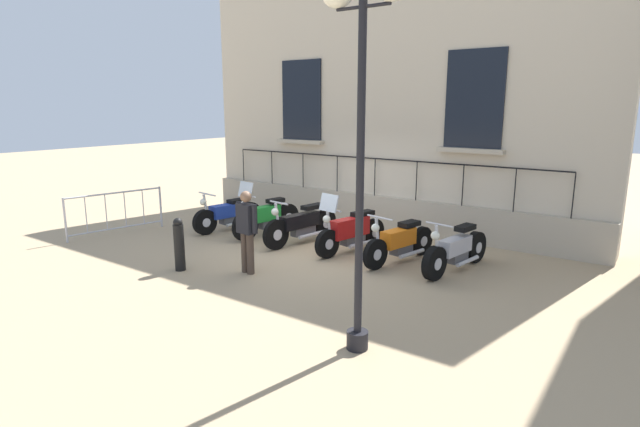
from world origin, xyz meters
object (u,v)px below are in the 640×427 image
at_px(motorcycle_silver, 456,251).
at_px(lamppost, 362,74).
at_px(motorcycle_orange, 399,242).
at_px(bollard, 179,244).
at_px(motorcycle_red, 351,231).
at_px(pedestrian_standing, 247,228).
at_px(motorcycle_green, 266,218).
at_px(crowd_barrier, 116,211).
at_px(motorcycle_black, 302,225).
at_px(motorcycle_blue, 228,214).

relative_size(motorcycle_silver, lamppost, 0.46).
xyz_separation_m(motorcycle_orange, bollard, (2.88, -3.17, 0.10)).
distance_m(motorcycle_red, motorcycle_orange, 1.18).
height_order(motorcycle_orange, pedestrian_standing, pedestrian_standing).
xyz_separation_m(motorcycle_green, motorcycle_orange, (-0.01, 3.53, -0.04)).
bearing_deg(motorcycle_orange, pedestrian_standing, -41.77).
bearing_deg(motorcycle_silver, bollard, -55.04).
relative_size(motorcycle_silver, crowd_barrier, 0.92).
distance_m(motorcycle_black, motorcycle_silver, 3.59).
relative_size(motorcycle_orange, lamppost, 0.45).
distance_m(crowd_barrier, pedestrian_standing, 4.63).
bearing_deg(pedestrian_standing, motorcycle_green, -145.97).
relative_size(motorcycle_green, bollard, 1.95).
xyz_separation_m(motorcycle_black, motorcycle_orange, (-0.00, 2.47, -0.02)).
distance_m(motorcycle_green, motorcycle_red, 2.35).
bearing_deg(bollard, motorcycle_red, 145.87).
height_order(motorcycle_orange, crowd_barrier, crowd_barrier).
xyz_separation_m(motorcycle_green, motorcycle_silver, (-0.13, 4.65, -0.06)).
height_order(motorcycle_blue, motorcycle_red, motorcycle_red).
relative_size(motorcycle_green, motorcycle_red, 0.99).
bearing_deg(motorcycle_red, bollard, -34.13).
height_order(motorcycle_orange, motorcycle_silver, motorcycle_silver).
relative_size(motorcycle_green, lamppost, 0.44).
bearing_deg(motorcycle_red, lamppost, 33.16).
distance_m(motorcycle_silver, crowd_barrier, 8.03).
xyz_separation_m(motorcycle_green, crowd_barrier, (1.97, -3.10, 0.11)).
distance_m(lamppost, pedestrian_standing, 4.36).
height_order(motorcycle_orange, bollard, same).
bearing_deg(lamppost, motorcycle_silver, -178.36).
xyz_separation_m(motorcycle_black, pedestrian_standing, (2.25, 0.46, 0.44)).
bearing_deg(motorcycle_black, crowd_barrier, -64.55).
bearing_deg(crowd_barrier, motorcycle_green, 122.50).
distance_m(motorcycle_red, bollard, 3.55).
relative_size(motorcycle_red, motorcycle_orange, 0.99).
height_order(motorcycle_red, crowd_barrier, motorcycle_red).
relative_size(motorcycle_black, bollard, 2.15).
bearing_deg(motorcycle_blue, motorcycle_orange, 91.28).
height_order(lamppost, crowd_barrier, lamppost).
relative_size(motorcycle_blue, motorcycle_orange, 0.97).
distance_m(motorcycle_red, crowd_barrier, 5.81).
xyz_separation_m(motorcycle_blue, motorcycle_black, (-0.10, 2.26, 0.03)).
distance_m(motorcycle_black, pedestrian_standing, 2.34).
height_order(motorcycle_blue, pedestrian_standing, pedestrian_standing).
bearing_deg(motorcycle_silver, motorcycle_orange, -83.92).
bearing_deg(motorcycle_green, motorcycle_blue, -85.24).
bearing_deg(lamppost, motorcycle_blue, -120.68).
xyz_separation_m(motorcycle_green, motorcycle_black, (-0.01, 1.06, -0.02)).
xyz_separation_m(lamppost, crowd_barrier, (-1.66, -7.85, -2.88)).
height_order(motorcycle_blue, bollard, bollard).
xyz_separation_m(motorcycle_blue, motorcycle_silver, (-0.23, 5.84, -0.01)).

